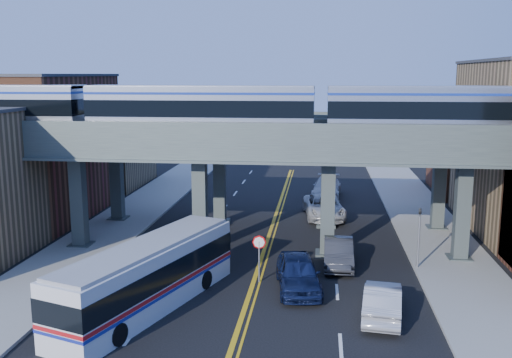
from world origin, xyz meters
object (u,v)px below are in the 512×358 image
Objects in this scene: transit_train at (201,109)px; car_lane_b at (338,253)px; car_lane_a at (298,273)px; stop_sign at (259,251)px; car_lane_c at (324,207)px; traffic_signal at (419,231)px; transit_bus at (148,277)px; car_lane_d at (327,187)px; car_parked_curb at (382,301)px.

transit_train is 12.02m from car_lane_b.
car_lane_a is at bearing -118.21° from car_lane_b.
stop_sign reaches higher than car_lane_b.
car_lane_a is 0.86× the size of car_lane_c.
car_lane_b is at bearing 35.95° from stop_sign.
car_lane_a reaches higher than car_lane_c.
stop_sign is at bearing -161.37° from traffic_signal.
traffic_signal is 15.56m from transit_bus.
car_lane_a is 1.11× the size of car_lane_b.
car_lane_c is (3.54, 14.69, -0.89)m from stop_sign.
car_lane_a is at bearing -102.19° from car_lane_c.
transit_train is at bearing 14.05° from transit_bus.
transit_bus is 1.99× the size of car_lane_d.
transit_train is at bearing -33.74° from car_parked_curb.
stop_sign reaches higher than car_lane_c.
transit_bus is 1.94× the size of car_lane_c.
car_lane_c is at bearing 76.44° from stop_sign.
traffic_signal is 20.19m from car_lane_d.
traffic_signal is at bearing -1.76° from car_lane_b.
car_lane_c reaches higher than car_lane_b.
car_lane_a is 0.88× the size of car_lane_d.
transit_train reaches higher than traffic_signal.
car_parked_curb is (10.33, -8.90, -8.30)m from transit_train.
transit_bus is at bearing -140.42° from stop_sign.
transit_train reaches higher than transit_bus.
car_parked_curb is (11.14, 0.18, -0.78)m from transit_bus.
car_parked_curb is at bearing -32.18° from stop_sign.
traffic_signal is 0.85× the size of car_parked_curb.
car_lane_a is 1.11× the size of car_parked_curb.
stop_sign is 2.48m from car_lane_a.
transit_train is 3.55× the size of transit_bus.
traffic_signal reaches higher than car_lane_a.
transit_bus is 27.98m from car_lane_d.
stop_sign is at bearing -110.67° from car_lane_c.
car_parked_curb is (6.20, -3.90, -0.96)m from stop_sign.
traffic_signal is at bearing -71.26° from car_lane_d.
car_lane_b is 11.56m from car_lane_c.
car_lane_a is at bearing -46.72° from transit_bus.
car_lane_c is (1.39, 15.59, -0.05)m from car_lane_a.
car_lane_b is at bearing -32.99° from transit_bus.
car_lane_d reaches higher than car_lane_b.
traffic_signal is 12.94m from car_lane_c.
stop_sign is 0.49× the size of car_lane_a.
car_lane_a is (6.29, -5.89, -8.18)m from transit_train.
transit_bus is (-4.94, -4.08, -0.19)m from stop_sign.
stop_sign is 7.39m from car_parked_curb.
car_lane_c is at bearing -5.21° from transit_bus.
traffic_signal reaches higher than car_lane_c.
car_lane_b is at bearing -93.05° from car_lane_c.
car_lane_a is 4.62m from car_lane_b.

